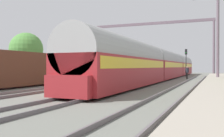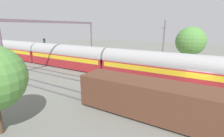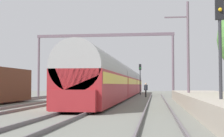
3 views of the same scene
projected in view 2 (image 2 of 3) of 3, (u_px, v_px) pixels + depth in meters
The scene contains 13 objects.
ground at pixel (196, 95), 16.96m from camera, with size 120.00×120.00×0.00m, color slate.
track_far_west at pixel (190, 126), 11.57m from camera, with size 1.52×60.00×0.16m.
track_west at pixel (194, 102), 15.15m from camera, with size 1.52×60.00×0.16m.
track_east at pixel (197, 88), 18.72m from camera, with size 1.52×60.00×0.16m.
track_far_east at pixel (199, 78), 22.30m from camera, with size 1.52×60.00×0.16m.
platform at pixel (187, 68), 26.37m from camera, with size 4.40×28.00×0.90m.
passenger_train at pixel (67, 56), 28.35m from camera, with size 2.93×49.20×3.82m.
freight_car at pixel (158, 101), 12.40m from camera, with size 2.80×13.00×2.70m.
person_crossing at pixel (80, 59), 30.96m from camera, with size 0.46×0.44×1.73m.
railway_signal_far at pixel (45, 46), 33.81m from camera, with size 0.36×0.30×4.59m.
catenary_gantry at pixel (58, 33), 25.29m from camera, with size 17.26×0.28×7.86m.
catenary_pole_east_mid at pixel (163, 45), 26.08m from camera, with size 1.90×0.20×8.00m.
tree_east_background at pixel (190, 41), 27.59m from camera, with size 4.94×4.94×7.03m.
Camera 2 is at (-18.02, -0.32, 6.99)m, focal length 25.85 mm.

